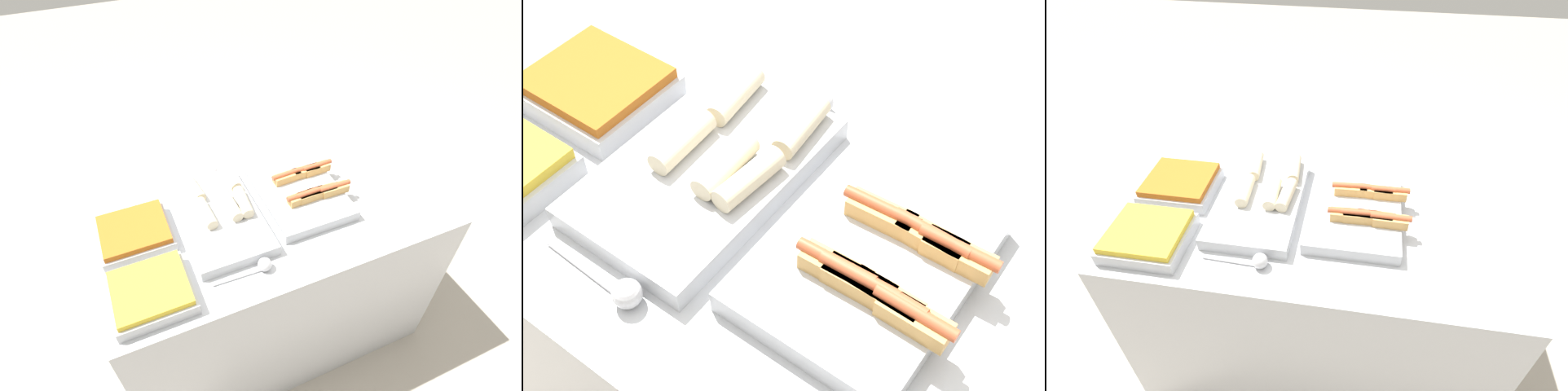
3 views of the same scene
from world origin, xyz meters
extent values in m
plane|color=#ADA393|center=(0.00, 0.00, 0.00)|extent=(12.00, 12.00, 0.00)
cube|color=#B7BABF|center=(0.00, 0.00, 0.47)|extent=(1.47, 0.84, 0.93)
cube|color=#B7BABF|center=(0.14, 0.00, 0.96)|extent=(0.34, 0.44, 0.05)
cube|color=tan|center=(0.27, -0.08, 1.00)|extent=(0.12, 0.05, 0.04)
cylinder|color=#C15633|center=(0.27, -0.08, 1.02)|extent=(0.14, 0.02, 0.02)
cube|color=tan|center=(0.12, -0.07, 1.00)|extent=(0.12, 0.05, 0.04)
cylinder|color=#C15633|center=(0.12, -0.07, 1.02)|extent=(0.14, 0.03, 0.02)
cube|color=tan|center=(0.27, 0.07, 1.00)|extent=(0.12, 0.05, 0.04)
cylinder|color=#C15633|center=(0.27, 0.07, 1.02)|extent=(0.14, 0.03, 0.02)
cube|color=tan|center=(0.21, -0.07, 1.00)|extent=(0.12, 0.05, 0.04)
cylinder|color=#C15633|center=(0.21, -0.07, 1.02)|extent=(0.14, 0.03, 0.02)
cube|color=tan|center=(0.21, 0.07, 1.00)|extent=(0.12, 0.05, 0.04)
cylinder|color=#C15633|center=(0.21, 0.07, 1.02)|extent=(0.14, 0.03, 0.02)
cube|color=tan|center=(0.16, -0.07, 1.00)|extent=(0.12, 0.05, 0.04)
cylinder|color=#C15633|center=(0.16, -0.07, 1.02)|extent=(0.14, 0.03, 0.02)
cube|color=tan|center=(0.12, 0.07, 1.00)|extent=(0.13, 0.05, 0.04)
cylinder|color=#C15633|center=(0.12, 0.07, 1.02)|extent=(0.14, 0.03, 0.02)
cube|color=#B7BABF|center=(-0.22, 0.00, 0.96)|extent=(0.31, 0.52, 0.05)
cylinder|color=beige|center=(-0.17, 0.00, 1.01)|extent=(0.05, 0.15, 0.05)
cylinder|color=beige|center=(-0.28, 0.00, 1.01)|extent=(0.05, 0.15, 0.05)
cylinder|color=beige|center=(-0.12, 0.00, 1.01)|extent=(0.06, 0.16, 0.05)
cylinder|color=beige|center=(-0.12, 0.17, 1.01)|extent=(0.06, 0.16, 0.05)
cylinder|color=beige|center=(-0.28, 0.16, 1.01)|extent=(0.06, 0.16, 0.05)
cube|color=#B7BABF|center=(-0.56, -0.25, 0.96)|extent=(0.28, 0.25, 0.05)
cube|color=gold|center=(-0.56, -0.25, 1.00)|extent=(0.25, 0.23, 0.02)
cube|color=#B7BABF|center=(-0.56, 0.04, 0.96)|extent=(0.28, 0.25, 0.05)
cube|color=#B7601E|center=(-0.56, 0.04, 1.00)|extent=(0.25, 0.23, 0.02)
cylinder|color=silver|center=(-0.25, -0.29, 0.94)|extent=(0.20, 0.02, 0.01)
sphere|color=silver|center=(-0.15, -0.29, 0.96)|extent=(0.05, 0.05, 0.05)
cylinder|color=silver|center=(-0.25, 0.29, 0.94)|extent=(0.19, 0.01, 0.01)
sphere|color=silver|center=(-0.16, 0.29, 0.96)|extent=(0.05, 0.05, 0.05)
camera|label=1|loc=(-0.53, -1.12, 2.17)|focal=28.00mm
camera|label=2|loc=(0.45, -0.67, 1.98)|focal=50.00mm
camera|label=3|loc=(0.14, -1.14, 1.99)|focal=28.00mm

